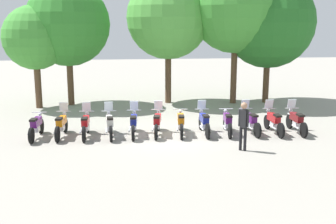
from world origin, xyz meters
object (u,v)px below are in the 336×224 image
(motorcycle_7, at_px, (204,122))
(motorcycle_8, at_px, (227,122))
(tree_0, at_px, (35,38))
(motorcycle_2, at_px, (86,125))
(person_0, at_px, (243,122))
(motorcycle_11, at_px, (296,121))
(motorcycle_5, at_px, (157,123))
(tree_2, at_px, (168,18))
(motorcycle_3, at_px, (110,124))
(motorcycle_0, at_px, (36,126))
(motorcycle_1, at_px, (61,125))
(motorcycle_10, at_px, (274,121))
(motorcycle_4, at_px, (134,123))
(tree_4, at_px, (269,22))
(tree_3, at_px, (236,7))
(motorcycle_6, at_px, (181,123))
(tree_1, at_px, (68,24))
(motorcycle_9, at_px, (250,121))

(motorcycle_7, relative_size, motorcycle_8, 1.00)
(tree_0, bearing_deg, motorcycle_2, -65.46)
(motorcycle_7, distance_m, motorcycle_8, 1.00)
(person_0, bearing_deg, motorcycle_11, -17.88)
(motorcycle_5, bearing_deg, tree_2, -0.85)
(motorcycle_3, height_order, motorcycle_11, same)
(motorcycle_0, xyz_separation_m, motorcycle_3, (2.98, -0.08, 0.01))
(motorcycle_1, distance_m, motorcycle_10, 8.98)
(motorcycle_4, distance_m, person_0, 4.77)
(tree_2, xyz_separation_m, tree_4, (5.83, -0.58, -0.27))
(tree_3, height_order, tree_4, tree_3)
(motorcycle_3, xyz_separation_m, motorcycle_4, (1.00, 0.03, 0.00))
(motorcycle_1, xyz_separation_m, motorcycle_4, (2.99, -0.13, 0.00))
(tree_2, bearing_deg, motorcycle_6, -93.07)
(motorcycle_5, height_order, tree_1, tree_1)
(motorcycle_3, relative_size, motorcycle_9, 1.00)
(motorcycle_8, bearing_deg, tree_4, -24.00)
(tree_1, distance_m, tree_3, 9.60)
(motorcycle_8, distance_m, tree_4, 9.15)
(motorcycle_0, relative_size, motorcycle_8, 1.00)
(tree_0, bearing_deg, motorcycle_0, -81.13)
(motorcycle_11, bearing_deg, tree_2, 32.69)
(motorcycle_1, xyz_separation_m, tree_1, (-0.32, 7.20, 4.10))
(motorcycle_0, relative_size, motorcycle_6, 1.00)
(person_0, bearing_deg, motorcycle_4, 91.37)
(motorcycle_11, height_order, tree_2, tree_2)
(motorcycle_5, height_order, motorcycle_9, same)
(person_0, bearing_deg, tree_0, 79.59)
(motorcycle_0, bearing_deg, motorcycle_8, -87.85)
(motorcycle_6, bearing_deg, motorcycle_5, 92.47)
(motorcycle_5, relative_size, tree_4, 0.29)
(motorcycle_5, distance_m, motorcycle_7, 1.99)
(motorcycle_8, bearing_deg, person_0, -174.47)
(motorcycle_6, bearing_deg, motorcycle_4, 94.60)
(motorcycle_2, distance_m, tree_4, 12.91)
(motorcycle_4, relative_size, motorcycle_7, 1.00)
(motorcycle_0, bearing_deg, tree_1, -1.16)
(person_0, relative_size, tree_2, 0.25)
(motorcycle_3, bearing_deg, motorcycle_8, -95.92)
(motorcycle_4, bearing_deg, motorcycle_1, 92.44)
(motorcycle_6, bearing_deg, motorcycle_9, -86.76)
(motorcycle_7, bearing_deg, tree_4, -36.05)
(motorcycle_11, bearing_deg, motorcycle_5, 87.80)
(motorcycle_11, bearing_deg, motorcycle_4, 88.41)
(motorcycle_2, xyz_separation_m, motorcycle_7, (4.98, -0.16, 0.00))
(motorcycle_10, bearing_deg, tree_4, -17.73)
(motorcycle_7, xyz_separation_m, tree_3, (3.23, 6.85, 5.07))
(motorcycle_5, bearing_deg, motorcycle_11, -84.27)
(motorcycle_4, xyz_separation_m, tree_4, (8.22, 6.71, 4.19))
(motorcycle_2, xyz_separation_m, motorcycle_8, (5.98, -0.26, -0.01))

